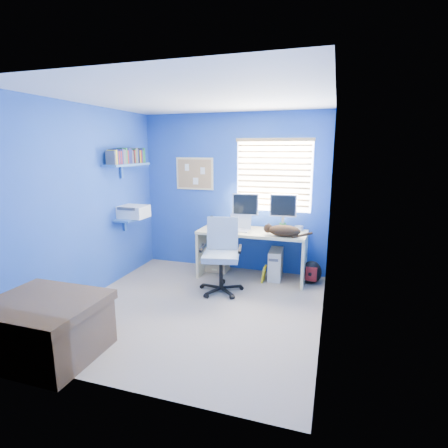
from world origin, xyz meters
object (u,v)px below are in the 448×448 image
(laptop, at_px, (239,223))
(tower_pc, at_px, (276,264))
(cat, at_px, (284,231))
(desk, at_px, (252,254))
(office_chair, at_px, (221,264))

(laptop, height_order, tower_pc, laptop)
(cat, bearing_deg, desk, 163.82)
(tower_pc, height_order, office_chair, office_chair)
(laptop, xyz_separation_m, office_chair, (-0.09, -0.56, -0.47))
(laptop, relative_size, tower_pc, 0.73)
(cat, bearing_deg, tower_pc, 124.54)
(tower_pc, bearing_deg, desk, -171.87)
(desk, distance_m, tower_pc, 0.39)
(desk, xyz_separation_m, tower_pc, (0.36, 0.07, -0.14))
(desk, bearing_deg, cat, -22.16)
(desk, relative_size, tower_pc, 3.58)
(desk, bearing_deg, laptop, -162.98)
(laptop, distance_m, tower_pc, 0.85)
(tower_pc, xyz_separation_m, office_chair, (-0.65, -0.70, 0.15))
(desk, height_order, office_chair, office_chair)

